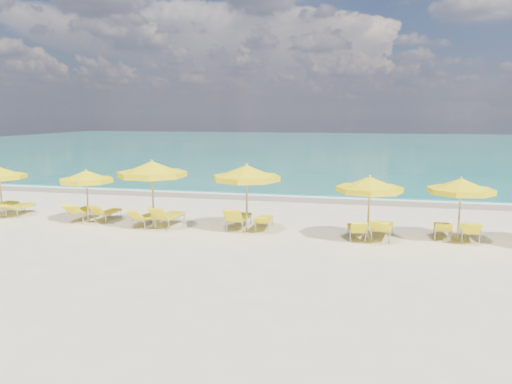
# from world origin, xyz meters

# --- Properties ---
(ground_plane) EXTENTS (120.00, 120.00, 0.00)m
(ground_plane) POSITION_xyz_m (0.00, 0.00, 0.00)
(ground_plane) COLOR beige
(ocean) EXTENTS (120.00, 80.00, 0.30)m
(ocean) POSITION_xyz_m (0.00, 48.00, 0.00)
(ocean) COLOR #147261
(ocean) RESTS_ON ground
(wet_sand_band) EXTENTS (120.00, 2.60, 0.01)m
(wet_sand_band) POSITION_xyz_m (0.00, 7.40, 0.00)
(wet_sand_band) COLOR tan
(wet_sand_band) RESTS_ON ground
(foam_line) EXTENTS (120.00, 1.20, 0.03)m
(foam_line) POSITION_xyz_m (0.00, 8.20, 0.00)
(foam_line) COLOR white
(foam_line) RESTS_ON ground
(whitecap_near) EXTENTS (14.00, 0.36, 0.05)m
(whitecap_near) POSITION_xyz_m (-6.00, 17.00, 0.00)
(whitecap_near) COLOR white
(whitecap_near) RESTS_ON ground
(whitecap_far) EXTENTS (18.00, 0.30, 0.05)m
(whitecap_far) POSITION_xyz_m (8.00, 24.00, 0.00)
(whitecap_far) COLOR white
(whitecap_far) RESTS_ON ground
(umbrella_2) EXTENTS (2.59, 2.59, 2.12)m
(umbrella_2) POSITION_xyz_m (-6.44, -0.09, 1.81)
(umbrella_2) COLOR tan
(umbrella_2) RESTS_ON ground
(umbrella_3) EXTENTS (3.27, 3.27, 2.59)m
(umbrella_3) POSITION_xyz_m (-3.51, -0.40, 2.20)
(umbrella_3) COLOR tan
(umbrella_3) RESTS_ON ground
(umbrella_4) EXTENTS (2.47, 2.47, 2.49)m
(umbrella_4) POSITION_xyz_m (0.04, -0.15, 2.13)
(umbrella_4) COLOR tan
(umbrella_4) RESTS_ON ground
(umbrella_5) EXTENTS (2.34, 2.34, 2.25)m
(umbrella_5) POSITION_xyz_m (4.36, -0.59, 1.92)
(umbrella_5) COLOR tan
(umbrella_5) RESTS_ON ground
(umbrella_6) EXTENTS (2.69, 2.69, 2.20)m
(umbrella_6) POSITION_xyz_m (7.31, 0.02, 1.88)
(umbrella_6) COLOR tan
(umbrella_6) RESTS_ON ground
(lounger_1_right) EXTENTS (0.63, 1.84, 0.66)m
(lounger_1_right) POSITION_xyz_m (-10.07, 0.58, 0.21)
(lounger_1_right) COLOR #A5A8AD
(lounger_1_right) RESTS_ON ground
(lounger_2_left) EXTENTS (0.73, 1.96, 0.85)m
(lounger_2_left) POSITION_xyz_m (-6.87, 0.28, 0.24)
(lounger_2_left) COLOR #A5A8AD
(lounger_2_left) RESTS_ON ground
(lounger_2_right) EXTENTS (0.66, 1.62, 0.77)m
(lounger_2_right) POSITION_xyz_m (-5.90, 0.43, 0.20)
(lounger_2_right) COLOR #A5A8AD
(lounger_2_right) RESTS_ON ground
(lounger_3_left) EXTENTS (0.86, 1.77, 0.80)m
(lounger_3_left) POSITION_xyz_m (-3.89, -0.14, 0.21)
(lounger_3_left) COLOR #A5A8AD
(lounger_3_left) RESTS_ON ground
(lounger_3_right) EXTENTS (0.81, 1.90, 0.91)m
(lounger_3_right) POSITION_xyz_m (-3.05, 0.00, 0.24)
(lounger_3_right) COLOR #A5A8AD
(lounger_3_right) RESTS_ON ground
(lounger_4_left) EXTENTS (0.70, 1.94, 0.95)m
(lounger_4_left) POSITION_xyz_m (-0.37, 0.23, 0.25)
(lounger_4_left) COLOR #A5A8AD
(lounger_4_left) RESTS_ON ground
(lounger_4_right) EXTENTS (0.64, 1.73, 0.68)m
(lounger_4_right) POSITION_xyz_m (0.58, 0.37, 0.20)
(lounger_4_right) COLOR #A5A8AD
(lounger_4_right) RESTS_ON ground
(lounger_5_left) EXTENTS (0.76, 1.69, 0.79)m
(lounger_5_left) POSITION_xyz_m (3.98, -0.33, 0.21)
(lounger_5_left) COLOR #A5A8AD
(lounger_5_left) RESTS_ON ground
(lounger_5_right) EXTENTS (0.88, 2.04, 0.85)m
(lounger_5_right) POSITION_xyz_m (4.84, -0.10, 0.24)
(lounger_5_right) COLOR #A5A8AD
(lounger_5_right) RESTS_ON ground
(lounger_6_left) EXTENTS (0.69, 1.74, 0.71)m
(lounger_6_left) POSITION_xyz_m (6.88, 0.55, 0.21)
(lounger_6_left) COLOR #A5A8AD
(lounger_6_left) RESTS_ON ground
(lounger_6_right) EXTENTS (0.71, 1.78, 0.83)m
(lounger_6_right) POSITION_xyz_m (7.71, 0.34, 0.22)
(lounger_6_right) COLOR #A5A8AD
(lounger_6_right) RESTS_ON ground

